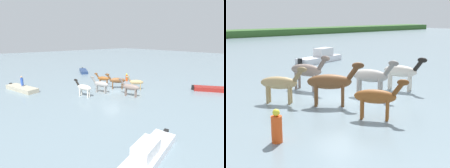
# 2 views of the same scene
# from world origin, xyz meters

# --- Properties ---
(ground_plane) EXTENTS (147.63, 147.63, 0.00)m
(ground_plane) POSITION_xyz_m (0.00, 0.00, 0.00)
(ground_plane) COLOR gray
(horse_rear_stallion) EXTENTS (1.15, 2.42, 1.89)m
(horse_rear_stallion) POSITION_xyz_m (3.93, -0.42, 1.04)
(horse_rear_stallion) COLOR silver
(horse_rear_stallion) RESTS_ON ground_plane
(horse_pinto_flank) EXTENTS (1.26, 2.52, 1.98)m
(horse_pinto_flank) POSITION_xyz_m (-0.02, 2.90, 1.09)
(horse_pinto_flank) COLOR gray
(horse_pinto_flank) RESTS_ON ground_plane
(horse_mid_herd) EXTENTS (2.22, 2.00, 2.02)m
(horse_mid_herd) POSITION_xyz_m (-0.97, -0.45, 1.11)
(horse_mid_herd) COLOR brown
(horse_mid_herd) RESTS_ON ground_plane
(horse_dun_straggler) EXTENTS (1.76, 1.94, 1.76)m
(horse_dun_straggler) POSITION_xyz_m (-2.56, 1.39, 0.97)
(horse_dun_straggler) COLOR tan
(horse_dun_straggler) RESTS_ON ground_plane
(horse_gray_outer) EXTENTS (1.58, 1.91, 1.68)m
(horse_gray_outer) POSITION_xyz_m (-0.82, -3.15, 0.92)
(horse_gray_outer) COLOR brown
(horse_gray_outer) RESTS_ON ground_plane
(horse_dark_mare) EXTENTS (1.30, 2.43, 1.92)m
(horse_dark_mare) POSITION_xyz_m (1.65, -0.37, 1.06)
(horse_dark_mare) COLOR #9E9993
(horse_dark_mare) RESTS_ON ground_plane
(boat_launch_far) EXTENTS (4.99, 2.43, 1.34)m
(boat_launch_far) POSITION_xyz_m (6.84, 11.07, 0.31)
(boat_launch_far) COLOR silver
(boat_launch_far) RESTS_ON ground_plane
(buoy_channel_marker) EXTENTS (0.36, 0.36, 1.14)m
(buoy_channel_marker) POSITION_xyz_m (-5.09, -2.78, 0.51)
(buoy_channel_marker) COLOR #E54C19
(buoy_channel_marker) RESTS_ON ground_plane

